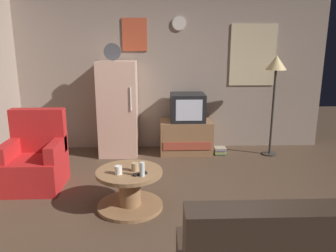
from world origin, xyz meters
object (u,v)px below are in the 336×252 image
object	(u,v)px
tv_stand	(186,137)
mug_ceramic_tan	(135,167)
crt_tv	(188,107)
wine_glass	(142,169)
fridge	(118,108)
remote_control	(140,174)
book_stack	(220,151)
mug_ceramic_white	(118,170)
coffee_table	(130,189)
standing_lamp	(276,71)
armchair	(36,160)

from	to	relation	value
tv_stand	mug_ceramic_tan	world-z (taller)	tv_stand
crt_tv	wine_glass	bearing A→B (deg)	-107.84
fridge	remote_control	xyz separation A→B (m)	(0.43, -2.01, -0.31)
fridge	book_stack	xyz separation A→B (m)	(1.64, -0.12, -0.70)
tv_stand	mug_ceramic_white	world-z (taller)	tv_stand
crt_tv	coffee_table	size ratio (longest dim) A/B	0.75
tv_stand	book_stack	size ratio (longest dim) A/B	4.51
wine_glass	mug_ceramic_tan	size ratio (longest dim) A/B	1.67
standing_lamp	mug_ceramic_tan	size ratio (longest dim) A/B	17.67
standing_lamp	crt_tv	bearing A→B (deg)	173.38
crt_tv	mug_ceramic_white	xyz separation A→B (m)	(-0.91, -1.98, -0.28)
remote_control	standing_lamp	bearing A→B (deg)	11.82
mug_ceramic_tan	remote_control	xyz separation A→B (m)	(0.06, -0.11, -0.03)
standing_lamp	wine_glass	distance (m)	2.87
crt_tv	armchair	world-z (taller)	crt_tv
coffee_table	armchair	bearing A→B (deg)	152.73
mug_ceramic_white	remote_control	bearing A→B (deg)	-7.22
crt_tv	mug_ceramic_tan	distance (m)	2.05
mug_ceramic_tan	wine_glass	bearing A→B (deg)	-60.88
fridge	tv_stand	world-z (taller)	fridge
tv_stand	armchair	size ratio (longest dim) A/B	0.87
mug_ceramic_white	armchair	size ratio (longest dim) A/B	0.09
wine_glass	armchair	xyz separation A→B (m)	(-1.37, 0.79, -0.17)
book_stack	mug_ceramic_white	bearing A→B (deg)	-127.83
fridge	remote_control	size ratio (longest dim) A/B	11.80
mug_ceramic_white	book_stack	xyz separation A→B (m)	(1.44, 1.85, -0.42)
mug_ceramic_tan	book_stack	bearing A→B (deg)	54.30
fridge	mug_ceramic_white	world-z (taller)	fridge
coffee_table	book_stack	distance (m)	2.22
mug_ceramic_white	mug_ceramic_tan	xyz separation A→B (m)	(0.17, 0.08, 0.00)
remote_control	book_stack	xyz separation A→B (m)	(1.21, 1.88, -0.39)
mug_ceramic_tan	book_stack	size ratio (longest dim) A/B	0.48
tv_stand	remote_control	distance (m)	2.12
fridge	coffee_table	distance (m)	1.99
tv_stand	standing_lamp	distance (m)	1.75
coffee_table	mug_ceramic_tan	size ratio (longest dim) A/B	8.00
wine_glass	mug_ceramic_white	world-z (taller)	wine_glass
standing_lamp	remote_control	bearing A→B (deg)	-137.52
armchair	remote_control	bearing A→B (deg)	-29.16
fridge	crt_tv	xyz separation A→B (m)	(1.11, -0.00, 0.01)
standing_lamp	wine_glass	world-z (taller)	standing_lamp
tv_stand	coffee_table	xyz separation A→B (m)	(-0.78, -1.89, -0.05)
tv_stand	remote_control	world-z (taller)	tv_stand
remote_control	coffee_table	bearing A→B (deg)	104.89
book_stack	mug_ceramic_tan	bearing A→B (deg)	-125.70
remote_control	mug_ceramic_tan	bearing A→B (deg)	86.83
mug_ceramic_white	armchair	bearing A→B (deg)	147.14
fridge	remote_control	world-z (taller)	fridge
standing_lamp	coffee_table	world-z (taller)	standing_lamp
standing_lamp	mug_ceramic_white	size ratio (longest dim) A/B	17.67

